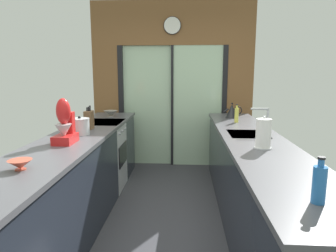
% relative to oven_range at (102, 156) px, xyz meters
% --- Properties ---
extents(ground_plane, '(5.04, 7.60, 0.02)m').
position_rel_oven_range_xyz_m(ground_plane, '(0.91, -0.65, -0.47)').
color(ground_plane, '#38383D').
extents(back_wall_unit, '(2.64, 0.12, 2.70)m').
position_rel_oven_range_xyz_m(back_wall_unit, '(0.91, 1.15, 1.07)').
color(back_wall_unit, brown).
rests_on(back_wall_unit, ground_plane).
extents(left_counter_run, '(0.62, 3.80, 0.92)m').
position_rel_oven_range_xyz_m(left_counter_run, '(-0.00, -1.12, 0.01)').
color(left_counter_run, '#1E232D').
rests_on(left_counter_run, ground_plane).
extents(right_counter_run, '(0.62, 3.80, 0.92)m').
position_rel_oven_range_xyz_m(right_counter_run, '(1.82, -0.95, 0.01)').
color(right_counter_run, '#1E232D').
rests_on(right_counter_run, ground_plane).
extents(sink_faucet, '(0.19, 0.02, 0.28)m').
position_rel_oven_range_xyz_m(sink_faucet, '(1.97, -0.70, 0.65)').
color(sink_faucet, '#B7BABC').
rests_on(sink_faucet, right_counter_run).
extents(oven_range, '(0.60, 0.60, 0.92)m').
position_rel_oven_range_xyz_m(oven_range, '(0.00, 0.00, 0.00)').
color(oven_range, '#B7BABC').
rests_on(oven_range, ground_plane).
extents(mixing_bowl_near, '(0.16, 0.16, 0.07)m').
position_rel_oven_range_xyz_m(mixing_bowl_near, '(0.02, -2.03, 0.50)').
color(mixing_bowl_near, '#BC4C38').
rests_on(mixing_bowl_near, left_counter_run).
extents(mixing_bowl_far, '(0.21, 0.21, 0.09)m').
position_rel_oven_range_xyz_m(mixing_bowl_far, '(0.02, 0.50, 0.51)').
color(mixing_bowl_far, gray).
rests_on(mixing_bowl_far, left_counter_run).
extents(knife_block, '(0.08, 0.14, 0.28)m').
position_rel_oven_range_xyz_m(knife_block, '(0.02, -0.53, 0.57)').
color(knife_block, brown).
rests_on(knife_block, left_counter_run).
extents(stand_mixer, '(0.17, 0.27, 0.42)m').
position_rel_oven_range_xyz_m(stand_mixer, '(0.02, -1.24, 0.63)').
color(stand_mixer, red).
rests_on(stand_mixer, left_counter_run).
extents(stock_pot, '(0.21, 0.21, 0.20)m').
position_rel_oven_range_xyz_m(stock_pot, '(0.02, -0.84, 0.55)').
color(stock_pot, '#B7BABC').
rests_on(stock_pot, left_counter_run).
extents(kettle, '(0.27, 0.18, 0.22)m').
position_rel_oven_range_xyz_m(kettle, '(1.80, 0.47, 0.56)').
color(kettle, black).
rests_on(kettle, right_counter_run).
extents(soap_bottle_near, '(0.07, 0.07, 0.24)m').
position_rel_oven_range_xyz_m(soap_bottle_near, '(1.80, -2.46, 0.57)').
color(soap_bottle_near, '#286BB7').
rests_on(soap_bottle_near, right_counter_run).
extents(soap_bottle_far, '(0.05, 0.05, 0.24)m').
position_rel_oven_range_xyz_m(soap_bottle_far, '(1.80, 0.05, 0.57)').
color(soap_bottle_far, '#D1CC4C').
rests_on(soap_bottle_far, right_counter_run).
extents(paper_towel_roll, '(0.15, 0.15, 0.29)m').
position_rel_oven_range_xyz_m(paper_towel_roll, '(1.80, -1.34, 0.59)').
color(paper_towel_roll, '#B7BABC').
rests_on(paper_towel_roll, right_counter_run).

